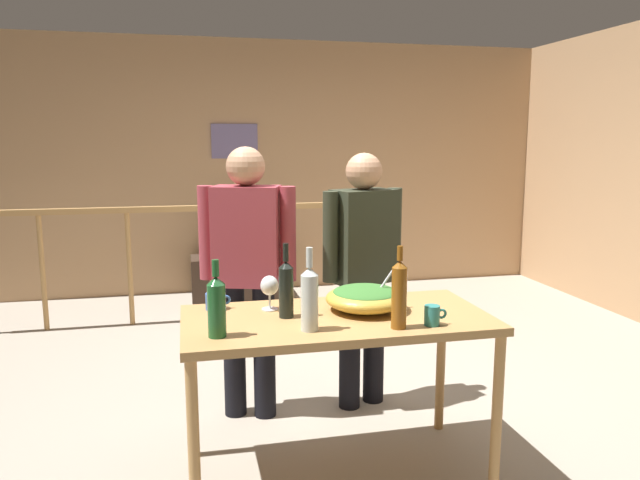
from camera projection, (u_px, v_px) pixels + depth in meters
ground_plane at (339, 397)px, 3.84m from camera, size 8.05×8.05×0.00m
back_wall at (271, 167)px, 6.49m from camera, size 6.19×0.10×2.67m
framed_picture at (235, 141)px, 6.30m from camera, size 0.48×0.03×0.36m
stair_railing at (233, 243)px, 5.43m from camera, size 3.66×0.10×1.10m
tv_console at (235, 277)px, 6.25m from camera, size 0.90×0.40×0.44m
flat_screen_tv at (235, 236)px, 6.15m from camera, size 0.47×0.12×0.36m
serving_table at (337, 333)px, 2.86m from camera, size 1.45×0.71×0.80m
salad_bowl at (366, 297)px, 2.93m from camera, size 0.40×0.40×0.21m
wine_glass at (270, 287)px, 2.93m from camera, size 0.09×0.09×0.17m
wine_bottle_green at (217, 305)px, 2.52m from camera, size 0.08×0.08×0.33m
wine_bottle_clear at (310, 297)px, 2.61m from camera, size 0.08×0.08×0.37m
wine_bottle_amber at (399, 293)px, 2.64m from camera, size 0.07×0.07×0.37m
wine_bottle_dark at (286, 288)px, 2.80m from camera, size 0.07×0.07×0.35m
mug_blue at (215, 301)px, 2.95m from camera, size 0.12×0.09×0.08m
mug_teal at (433, 315)px, 2.70m from camera, size 0.11×0.07×0.09m
person_standing_left at (248, 262)px, 3.45m from camera, size 0.54×0.33×1.60m
person_standing_right at (363, 261)px, 3.60m from camera, size 0.53×0.32×1.56m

